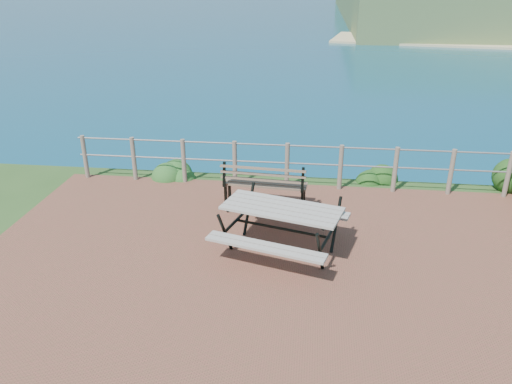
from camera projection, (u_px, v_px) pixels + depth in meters
The scene contains 6 objects.
ground at pixel (274, 269), 8.01m from camera, with size 10.00×7.00×0.12m, color brown.
safety_railing at pixel (287, 163), 10.82m from camera, with size 9.40×0.10×1.00m.
picnic_table at pixel (282, 224), 8.30m from camera, with size 2.08×1.63×0.82m.
park_bench at pixel (265, 177), 9.94m from camera, with size 1.71×0.55×0.95m.
shrub_lip_west at pixel (175, 175), 11.73m from camera, with size 0.81×0.81×0.57m, color #23541F.
shrub_lip_east at pixel (377, 179), 11.47m from camera, with size 0.77×0.77×0.50m, color #153F13.
Camera 1 is at (0.52, -6.80, 4.38)m, focal length 35.00 mm.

